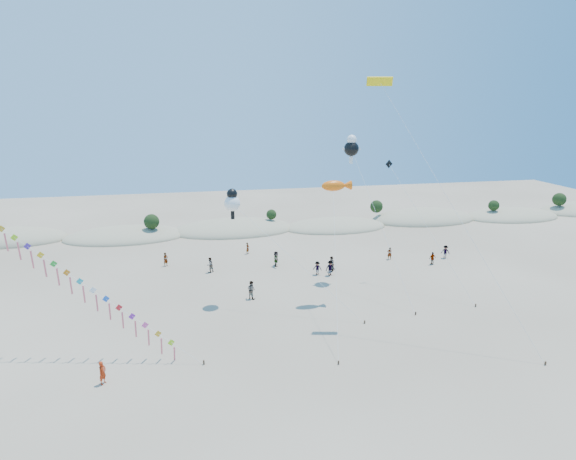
% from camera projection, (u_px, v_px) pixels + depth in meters
% --- Properties ---
extents(ground, '(160.00, 160.00, 0.00)m').
position_uv_depth(ground, '(298.00, 405.00, 31.70)').
color(ground, '#83725B').
rests_on(ground, ground).
extents(dune_ridge, '(145.30, 11.49, 5.57)m').
position_uv_depth(dune_ridge, '(240.00, 230.00, 74.59)').
color(dune_ridge, gray).
rests_on(dune_ridge, ground).
extents(kite_train, '(26.41, 10.27, 18.58)m').
position_uv_depth(kite_train, '(10.00, 236.00, 36.52)').
color(kite_train, '#3F2D1E').
rests_on(kite_train, ground).
extents(fish_kite, '(4.96, 13.27, 12.04)m').
position_uv_depth(fish_kite, '(337.00, 186.00, 46.27)').
color(fish_kite, '#3F2D1E').
rests_on(fish_kite, ground).
extents(cartoon_kite_low, '(11.71, 8.68, 11.35)m').
position_uv_depth(cartoon_kite_low, '(232.00, 201.00, 46.03)').
color(cartoon_kite_low, '#3F2D1E').
rests_on(cartoon_kite_low, ground).
extents(cartoon_kite_high, '(3.89, 12.52, 15.93)m').
position_uv_depth(cartoon_kite_high, '(352.00, 147.00, 51.75)').
color(cartoon_kite_high, '#3F2D1E').
rests_on(cartoon_kite_high, ground).
extents(parafoil_kite, '(10.77, 12.48, 21.40)m').
position_uv_depth(parafoil_kite, '(383.00, 88.00, 40.45)').
color(parafoil_kite, '#3F2D1E').
rests_on(parafoil_kite, ground).
extents(dark_kite, '(5.79, 10.64, 13.24)m').
position_uv_depth(dark_kite, '(413.00, 204.00, 50.71)').
color(dark_kite, '#3F2D1E').
rests_on(dark_kite, ground).
extents(flyer_foreground, '(0.67, 0.75, 1.73)m').
position_uv_depth(flyer_foreground, '(102.00, 373.00, 33.88)').
color(flyer_foreground, '#A9290D').
rests_on(flyer_foreground, ground).
extents(beachgoers, '(35.82, 15.78, 1.89)m').
position_uv_depth(beachgoers, '(311.00, 264.00, 56.54)').
color(beachgoers, slate).
rests_on(beachgoers, ground).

